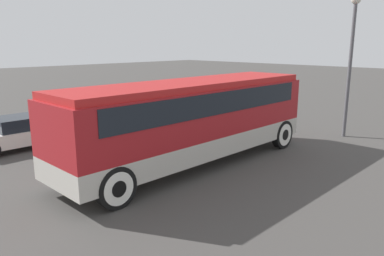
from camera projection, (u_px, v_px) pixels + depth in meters
The scene contains 5 objects.
ground_plane at pixel (192, 164), 13.40m from camera, with size 120.00×120.00×0.00m, color #423F3D.
tour_bus at pixel (194, 114), 13.07m from camera, with size 10.21×2.59×2.98m.
parked_car_near at pixel (136, 121), 17.59m from camera, with size 4.50×1.87×1.35m.
parked_car_mid at pixel (30, 130), 15.67m from camera, with size 4.70×1.87×1.32m.
lamp_post at pixel (352, 47), 16.54m from camera, with size 0.44×0.44×6.33m.
Camera 1 is at (-9.12, -8.94, 4.25)m, focal length 35.00 mm.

